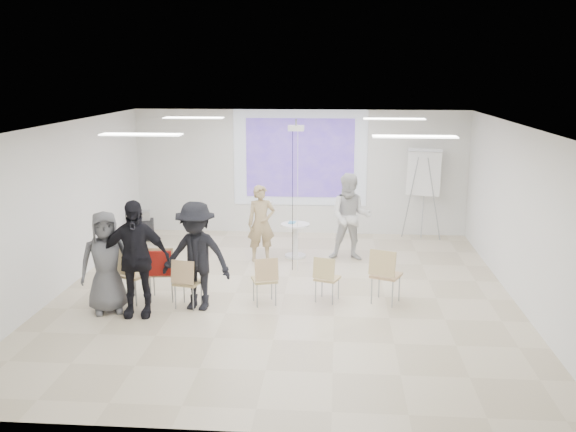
# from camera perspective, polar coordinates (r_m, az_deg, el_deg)

# --- Properties ---
(floor) EXTENTS (8.00, 9.00, 0.10)m
(floor) POSITION_cam_1_polar(r_m,az_deg,el_deg) (11.54, -0.31, -7.19)
(floor) COLOR beige
(floor) RESTS_ON ground
(ceiling) EXTENTS (8.00, 9.00, 0.10)m
(ceiling) POSITION_cam_1_polar(r_m,az_deg,el_deg) (10.88, -0.33, 8.35)
(ceiling) COLOR white
(ceiling) RESTS_ON wall_back
(wall_back) EXTENTS (8.00, 0.10, 3.00)m
(wall_back) POSITION_cam_1_polar(r_m,az_deg,el_deg) (15.57, 1.08, 3.94)
(wall_back) COLOR silver
(wall_back) RESTS_ON floor
(wall_left) EXTENTS (0.10, 9.00, 3.00)m
(wall_left) POSITION_cam_1_polar(r_m,az_deg,el_deg) (12.13, -19.76, 0.65)
(wall_left) COLOR silver
(wall_left) RESTS_ON floor
(wall_right) EXTENTS (0.10, 9.00, 3.00)m
(wall_right) POSITION_cam_1_polar(r_m,az_deg,el_deg) (11.50, 20.21, -0.01)
(wall_right) COLOR silver
(wall_right) RESTS_ON floor
(projection_halo) EXTENTS (3.20, 0.01, 2.30)m
(projection_halo) POSITION_cam_1_polar(r_m,az_deg,el_deg) (15.45, 1.07, 5.18)
(projection_halo) COLOR silver
(projection_halo) RESTS_ON wall_back
(projection_image) EXTENTS (2.60, 0.01, 1.90)m
(projection_image) POSITION_cam_1_polar(r_m,az_deg,el_deg) (15.44, 1.07, 5.17)
(projection_image) COLOR #4F32AC
(projection_image) RESTS_ON wall_back
(pedestal_table) EXTENTS (0.67, 0.67, 0.75)m
(pedestal_table) POSITION_cam_1_polar(r_m,az_deg,el_deg) (13.64, 0.65, -1.97)
(pedestal_table) COLOR silver
(pedestal_table) RESTS_ON floor
(player_left) EXTENTS (0.76, 0.62, 1.82)m
(player_left) POSITION_cam_1_polar(r_m,az_deg,el_deg) (13.28, -2.40, -0.21)
(player_left) COLOR tan
(player_left) RESTS_ON floor
(player_right) EXTENTS (1.02, 0.83, 2.03)m
(player_right) POSITION_cam_1_polar(r_m,az_deg,el_deg) (13.39, 5.59, 0.31)
(player_right) COLOR silver
(player_right) RESTS_ON floor
(controller_left) EXTENTS (0.08, 0.13, 0.04)m
(controller_left) POSITION_cam_1_polar(r_m,az_deg,el_deg) (13.44, -1.52, 1.21)
(controller_left) COLOR silver
(controller_left) RESTS_ON player_left
(controller_right) EXTENTS (0.04, 0.11, 0.04)m
(controller_right) POSITION_cam_1_polar(r_m,az_deg,el_deg) (13.56, 4.85, 2.02)
(controller_right) COLOR white
(controller_right) RESTS_ON player_right
(chair_far_left) EXTENTS (0.61, 0.63, 0.96)m
(chair_far_left) POSITION_cam_1_polar(r_m,az_deg,el_deg) (11.26, -13.81, -4.76)
(chair_far_left) COLOR tan
(chair_far_left) RESTS_ON floor
(chair_left_mid) EXTENTS (0.51, 0.54, 0.97)m
(chair_left_mid) POSITION_cam_1_polar(r_m,az_deg,el_deg) (11.24, -11.19, -4.62)
(chair_left_mid) COLOR tan
(chair_left_mid) RESTS_ON floor
(chair_left_inner) EXTENTS (0.48, 0.51, 0.86)m
(chair_left_inner) POSITION_cam_1_polar(r_m,az_deg,el_deg) (10.83, -9.06, -5.58)
(chair_left_inner) COLOR tan
(chair_left_inner) RESTS_ON floor
(chair_center) EXTENTS (0.51, 0.53, 0.85)m
(chair_center) POSITION_cam_1_polar(r_m,az_deg,el_deg) (10.86, -2.03, -5.41)
(chair_center) COLOR tan
(chair_center) RESTS_ON floor
(chair_right_inner) EXTENTS (0.49, 0.51, 0.81)m
(chair_right_inner) POSITION_cam_1_polar(r_m,az_deg,el_deg) (11.00, 3.40, -5.29)
(chair_right_inner) COLOR tan
(chair_right_inner) RESTS_ON floor
(chair_right_far) EXTENTS (0.61, 0.63, 0.97)m
(chair_right_far) POSITION_cam_1_polar(r_m,az_deg,el_deg) (11.00, 8.58, -4.91)
(chair_right_far) COLOR tan
(chair_right_far) RESTS_ON floor
(red_jacket) EXTENTS (0.45, 0.15, 0.42)m
(red_jacket) POSITION_cam_1_polar(r_m,az_deg,el_deg) (11.07, -11.46, -4.12)
(red_jacket) COLOR #AC1D15
(red_jacket) RESTS_ON chair_left_mid
(laptop) EXTENTS (0.36, 0.29, 0.02)m
(laptop) POSITION_cam_1_polar(r_m,az_deg,el_deg) (10.93, -8.86, -5.67)
(laptop) COLOR black
(laptop) RESTS_ON chair_left_inner
(audience_left) EXTENTS (1.33, 0.87, 2.19)m
(audience_left) POSITION_cam_1_polar(r_m,az_deg,el_deg) (10.54, -13.50, -2.95)
(audience_left) COLOR black
(audience_left) RESTS_ON floor
(audience_mid) EXTENTS (1.44, 0.95, 2.07)m
(audience_mid) POSITION_cam_1_polar(r_m,az_deg,el_deg) (10.64, -8.17, -2.92)
(audience_mid) COLOR black
(audience_mid) RESTS_ON floor
(audience_outer) EXTENTS (1.09, 0.91, 1.90)m
(audience_outer) POSITION_cam_1_polar(r_m,az_deg,el_deg) (10.84, -15.90, -3.47)
(audience_outer) COLOR #5D5E62
(audience_outer) RESTS_ON floor
(flipchart_easel) EXTENTS (0.90, 0.70, 2.13)m
(flipchart_easel) POSITION_cam_1_polar(r_m,az_deg,el_deg) (15.23, 11.98, 3.74)
(flipchart_easel) COLOR gray
(flipchart_easel) RESTS_ON floor
(av_cart) EXTENTS (0.54, 0.47, 0.70)m
(av_cart) POSITION_cam_1_polar(r_m,az_deg,el_deg) (15.40, -12.73, -0.94)
(av_cart) COLOR black
(av_cart) RESTS_ON floor
(ceiling_projector) EXTENTS (0.30, 0.25, 3.00)m
(ceiling_projector) POSITION_cam_1_polar(r_m,az_deg,el_deg) (12.38, 0.71, 7.21)
(ceiling_projector) COLOR white
(ceiling_projector) RESTS_ON ceiling
(fluor_panel_nw) EXTENTS (1.20, 0.30, 0.02)m
(fluor_panel_nw) POSITION_cam_1_polar(r_m,az_deg,el_deg) (13.17, -8.39, 8.63)
(fluor_panel_nw) COLOR white
(fluor_panel_nw) RESTS_ON ceiling
(fluor_panel_ne) EXTENTS (1.20, 0.30, 0.02)m
(fluor_panel_ne) POSITION_cam_1_polar(r_m,az_deg,el_deg) (12.89, 9.43, 8.51)
(fluor_panel_ne) COLOR white
(fluor_panel_ne) RESTS_ON ceiling
(fluor_panel_sw) EXTENTS (1.20, 0.30, 0.02)m
(fluor_panel_sw) POSITION_cam_1_polar(r_m,az_deg,el_deg) (9.79, -12.92, 7.07)
(fluor_panel_sw) COLOR white
(fluor_panel_sw) RESTS_ON ceiling
(fluor_panel_se) EXTENTS (1.20, 0.30, 0.02)m
(fluor_panel_se) POSITION_cam_1_polar(r_m,az_deg,el_deg) (9.42, 11.19, 6.94)
(fluor_panel_se) COLOR white
(fluor_panel_se) RESTS_ON ceiling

